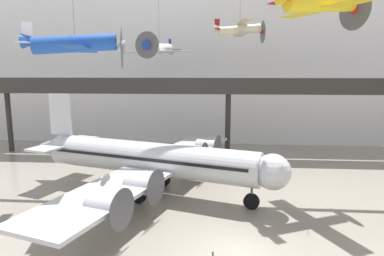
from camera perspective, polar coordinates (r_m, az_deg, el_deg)
The scene contains 8 objects.
ground_plane at distance 22.65m, azimuth 7.52°, elevation -20.14°, with size 260.00×260.00×0.00m, color gray.
hangar_back_wall at distance 53.59m, azimuth 5.94°, elevation 12.57°, with size 140.00×3.00×28.12m.
mezzanine_walkway at distance 43.97m, azimuth 6.13°, elevation 6.16°, with size 110.00×3.20×10.30m.
airliner_silver_main at distance 31.38m, azimuth -7.30°, elevation -5.14°, with size 24.86×28.94×8.94m.
suspended_plane_white_twin at distance 46.05m, azimuth -5.45°, elevation 13.01°, with size 9.13×7.69×9.79m.
suspended_plane_cream_biplane at distance 43.76m, azimuth 8.01°, elevation 15.97°, with size 6.31×7.73×8.03m.
suspended_plane_blue_trainer at distance 29.80m, azimuth -18.94°, elevation 13.08°, with size 8.28×9.98×11.07m.
suspended_plane_yellow_lowwing at distance 30.66m, azimuth 20.59°, elevation 18.80°, with size 8.18×9.33×8.04m.
Camera 1 is at (-1.26, -19.65, 11.19)m, focal length 32.00 mm.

